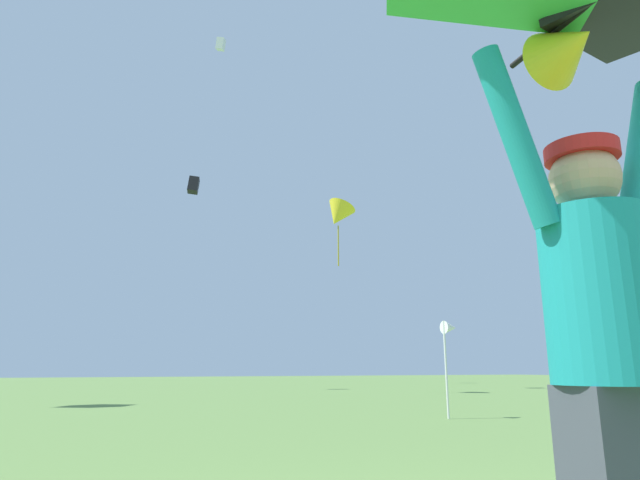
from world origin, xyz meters
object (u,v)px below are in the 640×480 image
Objects in this scene: kite_flyer_person at (605,346)px; held_stunt_kite at (578,7)px; distant_kite_yellow_mid_left at (338,215)px; distant_kite_white_low_right at (221,44)px; distant_kite_black_overhead_distant at (193,185)px; marker_flag at (449,333)px.

held_stunt_kite is at bearing -97.29° from kite_flyer_person.
distant_kite_yellow_mid_left is 2.98× the size of distant_kite_white_low_right.
kite_flyer_person is 36.66m from distant_kite_white_low_right.
distant_kite_white_low_right reaches higher than distant_kite_black_overhead_distant.
held_stunt_kite is 1.80× the size of distant_kite_white_low_right.
kite_flyer_person is 18.93m from distant_kite_yellow_mid_left.
kite_flyer_person is 2.42× the size of distant_kite_black_overhead_distant.
held_stunt_kite is 23.08m from distant_kite_black_overhead_distant.
held_stunt_kite is at bearing -98.37° from distant_kite_black_overhead_distant.
distant_kite_yellow_mid_left is at bearing 74.24° from marker_flag.
marker_flag is at bearing -105.76° from distant_kite_yellow_mid_left.
distant_kite_yellow_mid_left is at bearing -83.46° from distant_kite_white_low_right.
kite_flyer_person is at bearing -114.99° from distant_kite_yellow_mid_left.
held_stunt_kite is 18.67m from distant_kite_yellow_mid_left.
distant_kite_black_overhead_distant is at bearing 129.24° from distant_kite_yellow_mid_left.
distant_kite_white_low_right is at bearing 87.13° from marker_flag.
distant_kite_black_overhead_distant is at bearing 81.62° from kite_flyer_person.
held_stunt_kite is 0.94× the size of marker_flag.
kite_flyer_person reaches higher than marker_flag.
distant_kite_black_overhead_distant reaches higher than distant_kite_yellow_mid_left.
distant_kite_yellow_mid_left is at bearing 65.01° from kite_flyer_person.
kite_flyer_person is 8.48m from marker_flag.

